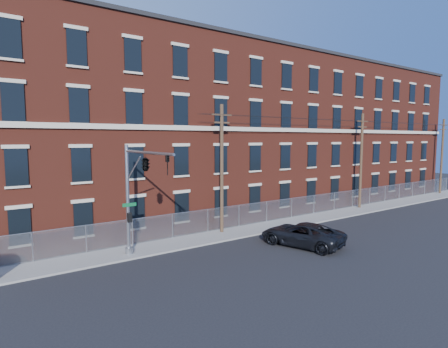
% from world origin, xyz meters
% --- Properties ---
extents(ground, '(140.00, 140.00, 0.00)m').
position_xyz_m(ground, '(0.00, 0.00, 0.00)').
color(ground, black).
rests_on(ground, ground).
extents(sidewalk, '(65.00, 3.00, 0.12)m').
position_xyz_m(sidewalk, '(12.00, 5.00, 0.06)').
color(sidewalk, gray).
rests_on(sidewalk, ground).
extents(mill_building, '(55.30, 14.32, 16.30)m').
position_xyz_m(mill_building, '(12.00, 13.93, 8.15)').
color(mill_building, maroon).
rests_on(mill_building, ground).
extents(chain_link_fence, '(59.06, 0.06, 1.85)m').
position_xyz_m(chain_link_fence, '(12.00, 6.30, 1.06)').
color(chain_link_fence, '#A5A8AD').
rests_on(chain_link_fence, ground).
extents(traffic_signal_mast, '(0.90, 6.75, 7.00)m').
position_xyz_m(traffic_signal_mast, '(-6.00, 2.18, 5.39)').
color(traffic_signal_mast, '#9EA0A5').
rests_on(traffic_signal_mast, ground).
extents(utility_pole_near, '(1.80, 0.28, 10.00)m').
position_xyz_m(utility_pole_near, '(2.00, 5.60, 5.34)').
color(utility_pole_near, '#4F3A27').
rests_on(utility_pole_near, ground).
extents(utility_pole_mid, '(1.80, 0.28, 10.00)m').
position_xyz_m(utility_pole_mid, '(20.00, 5.60, 5.34)').
color(utility_pole_mid, '#4F3A27').
rests_on(utility_pole_mid, ground).
extents(utility_pole_far, '(1.80, 0.28, 10.00)m').
position_xyz_m(utility_pole_far, '(38.00, 5.60, 5.34)').
color(utility_pole_far, '#4F3A27').
rests_on(utility_pole_far, ground).
extents(overhead_wires, '(40.00, 0.62, 0.62)m').
position_xyz_m(overhead_wires, '(20.00, 5.60, 9.12)').
color(overhead_wires, black).
rests_on(overhead_wires, ground).
extents(pickup_truck, '(4.26, 6.36, 1.62)m').
position_xyz_m(pickup_truck, '(4.74, -0.33, 0.81)').
color(pickup_truck, black).
rests_on(pickup_truck, ground).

